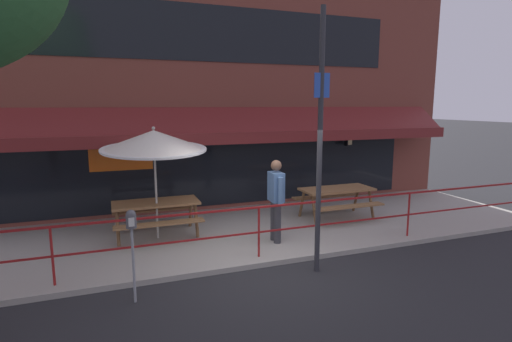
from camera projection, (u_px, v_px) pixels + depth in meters
ground_plane at (265, 268)px, 7.22m from camera, size 120.00×120.00×0.00m
patio_deck at (232, 232)px, 9.06m from camera, size 15.00×4.00×0.10m
restaurant_building at (207, 88)px, 10.57m from camera, size 15.00×1.60×6.74m
patio_railing at (259, 221)px, 7.37m from camera, size 13.84×0.04×0.97m
picnic_table_left at (156, 209)px, 8.55m from camera, size 1.80×1.42×0.76m
picnic_table_centre at (337, 194)px, 9.92m from camera, size 1.80×1.42×0.76m
patio_umbrella_left at (154, 141)px, 8.18m from camera, size 2.14×2.14×2.38m
pedestrian_walking at (276, 196)px, 8.16m from camera, size 0.26×0.62×1.71m
parking_meter_near at (132, 228)px, 5.77m from camera, size 0.15×0.16×1.42m
street_sign_pole at (320, 142)px, 6.70m from camera, size 0.28×0.09×4.48m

